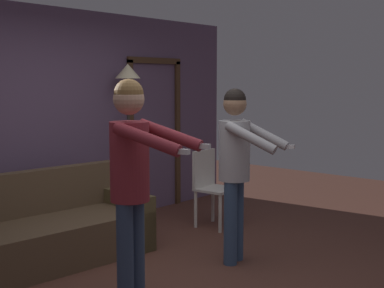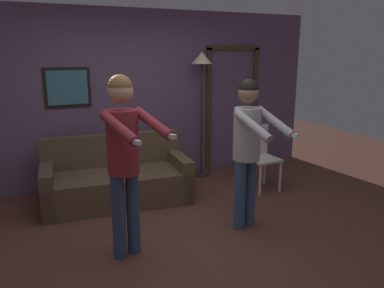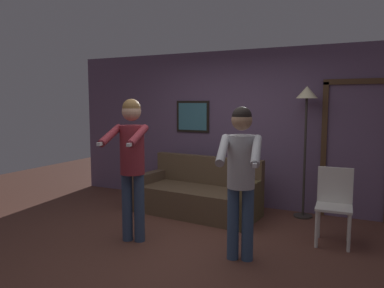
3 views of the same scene
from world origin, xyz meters
name	(u,v)px [view 1 (image 1 of 3)]	position (x,y,z in m)	size (l,w,h in m)	color
ground_plane	(178,283)	(0.00, 0.00, 0.00)	(12.00, 12.00, 0.00)	brown
back_wall_assembly	(37,123)	(0.02, 2.15, 1.30)	(6.40, 0.10, 2.60)	#644E6C
couch	(52,233)	(-0.38, 1.34, 0.28)	(1.96, 1.01, 0.87)	brown
torchiere_lamp	(128,92)	(1.14, 1.88, 1.63)	(0.32, 0.32, 1.98)	#332D28
person_standing_left	(132,170)	(-0.61, -0.09, 1.09)	(0.55, 0.77, 1.78)	#334564
person_standing_right	(236,159)	(0.78, -0.05, 1.03)	(0.53, 0.67, 1.70)	#364E71
dining_chair_distant	(211,183)	(1.66, 0.98, 0.53)	(0.44, 0.44, 0.93)	silver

